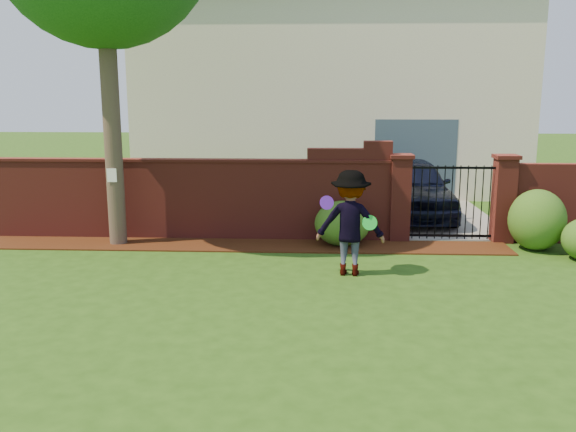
{
  "coord_description": "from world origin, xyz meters",
  "views": [
    {
      "loc": [
        0.6,
        -8.97,
        3.17
      ],
      "look_at": [
        0.11,
        1.4,
        1.05
      ],
      "focal_mm": 37.88,
      "sensor_mm": 36.0,
      "label": 1
    }
  ],
  "objects_px": {
    "frisbee_purple": "(327,203)",
    "frisbee_green": "(370,223)",
    "man": "(350,223)",
    "car": "(412,189)"
  },
  "relations": [
    {
      "from": "frisbee_purple",
      "to": "frisbee_green",
      "type": "height_order",
      "value": "frisbee_purple"
    },
    {
      "from": "car",
      "to": "frisbee_purple",
      "type": "height_order",
      "value": "car"
    },
    {
      "from": "frisbee_purple",
      "to": "frisbee_green",
      "type": "distance_m",
      "value": 0.81
    },
    {
      "from": "man",
      "to": "frisbee_purple",
      "type": "height_order",
      "value": "man"
    },
    {
      "from": "car",
      "to": "frisbee_green",
      "type": "height_order",
      "value": "car"
    },
    {
      "from": "man",
      "to": "car",
      "type": "bearing_deg",
      "value": -103.2
    },
    {
      "from": "frisbee_purple",
      "to": "man",
      "type": "bearing_deg",
      "value": 21.18
    },
    {
      "from": "car",
      "to": "man",
      "type": "relative_size",
      "value": 2.42
    },
    {
      "from": "car",
      "to": "frisbee_purple",
      "type": "relative_size",
      "value": 18.65
    },
    {
      "from": "car",
      "to": "man",
      "type": "bearing_deg",
      "value": -112.59
    }
  ]
}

